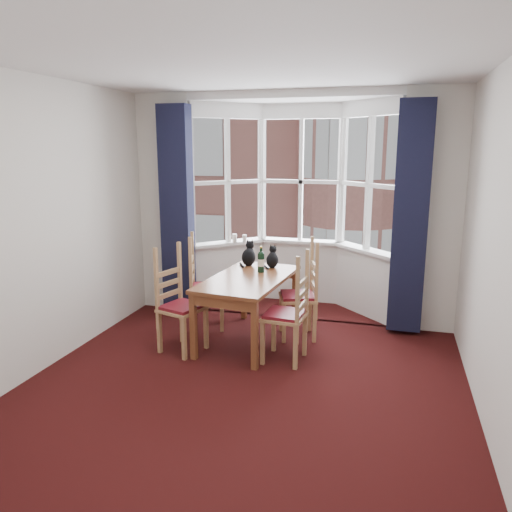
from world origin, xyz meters
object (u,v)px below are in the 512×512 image
at_px(chair_right_far, 306,297).
at_px(candle_tall, 235,238).
at_px(cat_left, 249,256).
at_px(candle_short, 245,239).
at_px(chair_left_far, 200,289).
at_px(cat_right, 272,259).
at_px(wine_bottle, 261,261).
at_px(dining_table, 249,285).
at_px(chair_right_near, 293,317).
at_px(chair_left_near, 176,307).

bearing_deg(chair_right_far, candle_tall, 140.11).
distance_m(cat_left, candle_short, 0.81).
relative_size(chair_left_far, candle_short, 9.07).
xyz_separation_m(cat_right, wine_bottle, (-0.07, -0.25, 0.03)).
distance_m(wine_bottle, candle_tall, 1.19).
bearing_deg(wine_bottle, cat_left, 129.09).
height_order(dining_table, chair_right_near, chair_right_near).
relative_size(cat_left, cat_right, 1.15).
distance_m(cat_right, wine_bottle, 0.26).
xyz_separation_m(chair_left_near, cat_left, (0.53, 0.96, 0.39)).
xyz_separation_m(chair_left_near, cat_right, (0.83, 0.93, 0.37)).
distance_m(chair_right_far, candle_short, 1.49).
height_order(chair_right_near, cat_left, cat_left).
xyz_separation_m(chair_right_far, candle_short, (-1.02, 1.00, 0.45)).
distance_m(chair_left_near, cat_right, 1.31).
relative_size(chair_right_far, wine_bottle, 3.08).
relative_size(cat_right, wine_bottle, 0.92).
height_order(chair_left_far, cat_right, cat_right).
distance_m(chair_left_near, candle_tall, 1.75).
height_order(chair_left_near, chair_left_far, same).
xyz_separation_m(dining_table, cat_left, (-0.15, 0.53, 0.21)).
bearing_deg(cat_left, chair_left_far, -154.18).
distance_m(chair_right_near, candle_tall, 2.08).
distance_m(chair_right_far, cat_left, 0.87).
distance_m(chair_right_near, chair_right_far, 0.70).
bearing_deg(cat_right, chair_right_near, -64.38).
distance_m(chair_right_near, cat_left, 1.26).
bearing_deg(cat_left, candle_short, 110.33).
distance_m(candle_tall, candle_short, 0.14).
relative_size(chair_right_near, chair_right_far, 1.00).
relative_size(candle_tall, candle_short, 1.10).
bearing_deg(wine_bottle, candle_tall, 122.50).
xyz_separation_m(dining_table, chair_left_far, (-0.69, 0.27, -0.18)).
relative_size(chair_left_near, chair_right_near, 1.00).
distance_m(cat_left, cat_right, 0.30).
xyz_separation_m(chair_right_near, chair_right_far, (0.00, 0.70, 0.00)).
xyz_separation_m(chair_left_far, cat_right, (0.84, 0.23, 0.37)).
distance_m(chair_left_far, wine_bottle, 0.86).
bearing_deg(wine_bottle, chair_right_far, 4.15).
relative_size(chair_right_far, candle_tall, 8.24).
height_order(chair_right_near, candle_short, candle_short).
relative_size(chair_right_far, candle_short, 9.07).
height_order(chair_left_near, chair_right_far, same).
bearing_deg(chair_right_near, cat_right, 115.62).
relative_size(chair_right_far, cat_left, 2.92).
bearing_deg(chair_left_far, candle_short, 75.70).
bearing_deg(dining_table, chair_right_far, 26.36).
xyz_separation_m(chair_right_far, candle_tall, (-1.15, 0.97, 0.45)).
bearing_deg(cat_right, cat_left, 174.63).
bearing_deg(cat_right, chair_left_far, -164.51).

